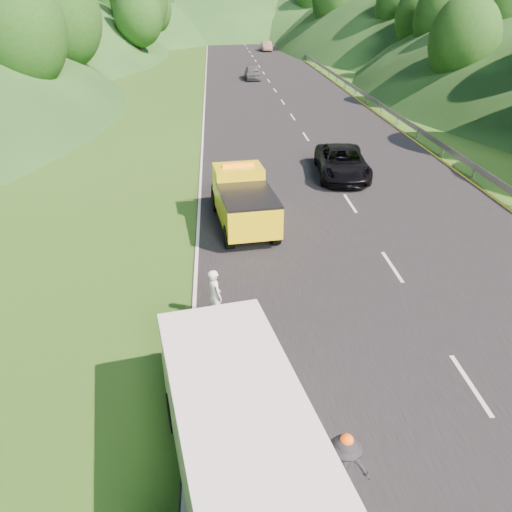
{
  "coord_description": "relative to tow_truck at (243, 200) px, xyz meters",
  "views": [
    {
      "loc": [
        -3.04,
        -10.93,
        8.58
      ],
      "look_at": [
        -1.93,
        2.78,
        1.3
      ],
      "focal_mm": 35.0,
      "sensor_mm": 36.0,
      "label": 1
    }
  ],
  "objects": [
    {
      "name": "ground",
      "position": [
        2.04,
        -7.98,
        -1.15
      ],
      "size": [
        320.0,
        320.0,
        0.0
      ],
      "primitive_type": "plane",
      "color": "#38661E",
      "rests_on": "ground"
    },
    {
      "name": "road_surface",
      "position": [
        5.04,
        32.02,
        -1.14
      ],
      "size": [
        14.0,
        200.0,
        0.02
      ],
      "primitive_type": "cube",
      "color": "black",
      "rests_on": "ground"
    },
    {
      "name": "guardrail",
      "position": [
        12.34,
        44.52,
        -1.15
      ],
      "size": [
        0.06,
        140.0,
        1.52
      ],
      "primitive_type": "cube",
      "color": "gray",
      "rests_on": "ground"
    },
    {
      "name": "tree_line_left",
      "position": [
        -16.96,
        52.02,
        -1.15
      ],
      "size": [
        14.0,
        140.0,
        14.0
      ],
      "primitive_type": null,
      "color": "#244D16",
      "rests_on": "ground"
    },
    {
      "name": "tree_line_right",
      "position": [
        25.04,
        52.02,
        -1.15
      ],
      "size": [
        14.0,
        140.0,
        14.0
      ],
      "primitive_type": null,
      "color": "#244D16",
      "rests_on": "ground"
    },
    {
      "name": "hills_backdrop",
      "position": [
        8.54,
        126.72,
        -1.15
      ],
      "size": [
        201.0,
        288.6,
        44.0
      ],
      "primitive_type": null,
      "color": "#2D5B23",
      "rests_on": "ground"
    },
    {
      "name": "tow_truck",
      "position": [
        0.0,
        0.0,
        0.0
      ],
      "size": [
        2.65,
        5.67,
        2.35
      ],
      "rotation": [
        0.0,
        0.0,
        0.12
      ],
      "color": "black",
      "rests_on": "ground"
    },
    {
      "name": "white_van",
      "position": [
        -0.81,
        -12.28,
        0.25
      ],
      "size": [
        4.26,
        7.38,
        2.47
      ],
      "rotation": [
        0.0,
        0.0,
        0.19
      ],
      "color": "black",
      "rests_on": "ground"
    },
    {
      "name": "woman",
      "position": [
        -1.21,
        -6.7,
        -1.15
      ],
      "size": [
        0.69,
        0.75,
        1.67
      ],
      "primitive_type": "imported",
      "rotation": [
        0.0,
        0.0,
        2.09
      ],
      "color": "silver",
      "rests_on": "ground"
    },
    {
      "name": "child",
      "position": [
        -0.02,
        -7.84,
        -1.15
      ],
      "size": [
        0.55,
        0.55,
        0.89
      ],
      "primitive_type": "imported",
      "rotation": [
        0.0,
        0.0,
        -0.81
      ],
      "color": "tan",
      "rests_on": "ground"
    },
    {
      "name": "worker",
      "position": [
        1.08,
        -12.87,
        -1.15
      ],
      "size": [
        1.16,
        0.78,
        1.67
      ],
      "primitive_type": "imported",
      "rotation": [
        0.0,
        0.0,
        0.16
      ],
      "color": "black",
      "rests_on": "ground"
    },
    {
      "name": "suitcase",
      "position": [
        -2.3,
        -8.57,
        -0.85
      ],
      "size": [
        0.39,
        0.23,
        0.61
      ],
      "primitive_type": "cube",
      "rotation": [
        0.0,
        0.0,
        -0.04
      ],
      "color": "#524B3D",
      "rests_on": "ground"
    },
    {
      "name": "passing_suv",
      "position": [
        5.51,
        5.83,
        -1.15
      ],
      "size": [
        3.01,
        5.62,
        1.5
      ],
      "primitive_type": "imported",
      "rotation": [
        0.0,
        0.0,
        -0.1
      ],
      "color": "black",
      "rests_on": "ground"
    },
    {
      "name": "dist_car_a",
      "position": [
        3.35,
        39.2,
        -1.15
      ],
      "size": [
        1.67,
        4.16,
        1.42
      ],
      "primitive_type": "imported",
      "color": "#444549",
      "rests_on": "ground"
    },
    {
      "name": "dist_car_b",
      "position": [
        7.98,
        69.46,
        -1.15
      ],
      "size": [
        1.55,
        4.45,
        1.47
      ],
      "primitive_type": "imported",
      "color": "brown",
      "rests_on": "ground"
    },
    {
      "name": "dist_car_c",
      "position": [
        6.19,
        87.01,
        -1.15
      ],
      "size": [
        1.97,
        4.84,
        1.41
      ],
      "primitive_type": "imported",
      "color": "#8C4656",
      "rests_on": "ground"
    }
  ]
}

